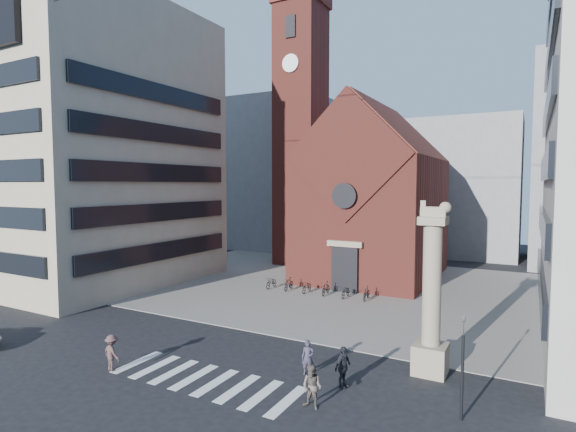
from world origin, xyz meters
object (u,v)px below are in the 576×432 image
Objects in this scene: pedestrian_0 at (308,357)px; pedestrian_1 at (312,387)px; scooter_0 at (271,282)px; traffic_light at (463,365)px; lion_column at (432,306)px; pedestrian_2 at (343,367)px.

pedestrian_0 is 3.43m from pedestrian_1.
pedestrian_0 is at bearing -57.18° from scooter_0.
traffic_light is 2.24× the size of scooter_0.
traffic_light is at bearing -63.54° from lion_column.
pedestrian_1 reaches higher than pedestrian_0.
pedestrian_0 is at bearing -150.51° from lion_column.
pedestrian_1 is at bearing -175.39° from pedestrian_2.
lion_column is 5.43m from pedestrian_2.
pedestrian_1 is at bearing -160.41° from traffic_light.
scooter_0 is at bearing 143.69° from lion_column.
pedestrian_1 is at bearing -80.85° from pedestrian_0.
traffic_light is 7.54m from pedestrian_0.
traffic_light is 2.50× the size of pedestrian_0.
pedestrian_2 is at bearing 174.95° from traffic_light.
pedestrian_0 is (-7.34, 0.98, -1.43)m from traffic_light.
pedestrian_2 is at bearing 86.20° from pedestrian_1.
pedestrian_2 is (-5.28, 0.47, -1.32)m from traffic_light.
pedestrian_2 is at bearing -53.36° from scooter_0.
lion_column reaches higher than pedestrian_0.
pedestrian_1 is at bearing -121.50° from lion_column.
pedestrian_1 is (-5.68, -2.02, -1.35)m from traffic_light.
lion_column is 4.63× the size of pedestrian_1.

